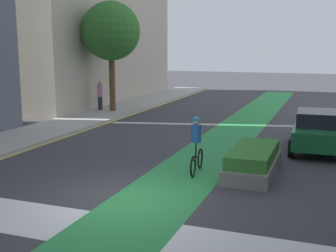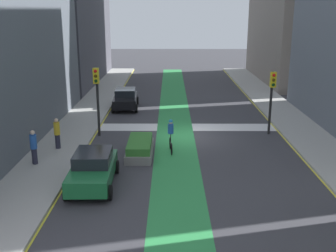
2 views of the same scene
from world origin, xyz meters
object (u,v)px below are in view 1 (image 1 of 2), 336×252
object	(u,v)px
pedestrian_sidewalk_left_a	(100,95)
cyclist_in_lane	(196,144)
median_planter	(253,161)
street_tree_near	(111,31)
car_green_right_far	(318,130)

from	to	relation	value
pedestrian_sidewalk_left_a	cyclist_in_lane	bearing A→B (deg)	-48.74
pedestrian_sidewalk_left_a	median_planter	world-z (taller)	pedestrian_sidewalk_left_a
street_tree_near	cyclist_in_lane	bearing A→B (deg)	-51.36
cyclist_in_lane	median_planter	bearing A→B (deg)	18.97
cyclist_in_lane	street_tree_near	bearing A→B (deg)	128.64
car_green_right_far	median_planter	distance (m)	4.49
car_green_right_far	street_tree_near	distance (m)	14.12
pedestrian_sidewalk_left_a	car_green_right_far	bearing A→B (deg)	-25.19
median_planter	pedestrian_sidewalk_left_a	bearing A→B (deg)	137.60
car_green_right_far	street_tree_near	xyz separation A→B (m)	(-12.09, 6.03, 4.09)
car_green_right_far	street_tree_near	world-z (taller)	street_tree_near
street_tree_near	median_planter	xyz separation A→B (m)	(10.26, -10.11, -4.49)
cyclist_in_lane	median_planter	xyz separation A→B (m)	(1.71, 0.59, -0.57)
cyclist_in_lane	pedestrian_sidewalk_left_a	size ratio (longest dim) A/B	1.06
street_tree_near	median_planter	distance (m)	15.09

